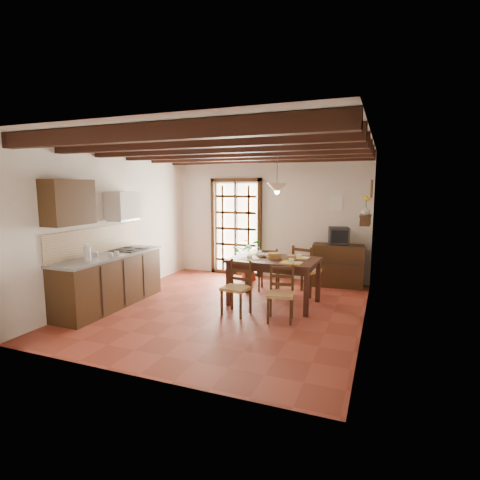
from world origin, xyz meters
The scene contains 25 objects.
ground_plane centered at (0.00, 0.00, 0.00)m, with size 5.00×5.00×0.00m, color maroon.
room_shell centered at (0.00, 0.00, 1.82)m, with size 4.52×5.02×2.81m.
ceiling_beams centered at (0.00, 0.00, 2.69)m, with size 4.50×4.34×0.20m.
french_door centered at (-0.80, 2.45, 1.18)m, with size 1.26×0.11×2.32m.
kitchen_counter centered at (-1.96, -0.60, 0.47)m, with size 0.64×2.25×1.38m.
upper_cabinet centered at (-2.08, -1.30, 1.85)m, with size 0.35×0.80×0.70m, color #352111.
range_hood centered at (-2.05, -0.05, 1.73)m, with size 0.38×0.60×0.54m.
counter_items centered at (-1.95, -0.51, 0.96)m, with size 0.50×1.43×0.25m.
dining_table centered at (0.69, 0.57, 0.72)m, with size 1.57×1.06×0.83m.
chair_near_left centered at (0.27, -0.19, 0.28)m, with size 0.46×0.45×0.89m.
chair_near_right centered at (1.03, -0.23, 0.27)m, with size 0.46×0.45×0.87m.
chair_far_left centered at (0.35, 1.37, 0.28)m, with size 0.46×0.44×0.88m.
chair_far_right centered at (1.10, 1.33, 0.30)m, with size 0.56×0.54×0.97m.
table_setting centered at (0.69, 0.57, 0.94)m, with size 1.11×0.74×0.10m.
table_bowl centered at (0.42, 0.64, 0.85)m, with size 0.22×0.22×0.05m, color white.
sideboard centered at (1.60, 2.23, 0.44)m, with size 1.04×0.47×0.89m, color #352111.
crt_tv centered at (1.60, 2.22, 1.08)m, with size 0.47×0.45×0.35m.
fuse_box centered at (1.50, 2.48, 1.75)m, with size 0.25×0.03×0.32m, color white.
plant_pot centered at (-0.33, 2.04, 0.11)m, with size 0.34×0.34×0.21m, color maroon.
potted_plant centered at (-0.33, 2.04, 0.57)m, with size 1.79×1.53×1.99m, color #144C19.
wall_shelf centered at (2.14, 1.60, 1.51)m, with size 0.20×0.42×0.20m.
shelf_vase centered at (2.14, 1.60, 1.65)m, with size 0.15×0.15×0.15m, color #B2BFB2.
shelf_flowers centered at (2.14, 1.60, 1.86)m, with size 0.14×0.14×0.36m.
framed_picture centered at (2.22, 1.60, 2.05)m, with size 0.03×0.32×0.32m.
pendant_lamp centered at (0.69, 0.67, 2.08)m, with size 0.36×0.36×0.84m.
Camera 1 is at (2.49, -5.72, 2.10)m, focal length 28.00 mm.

